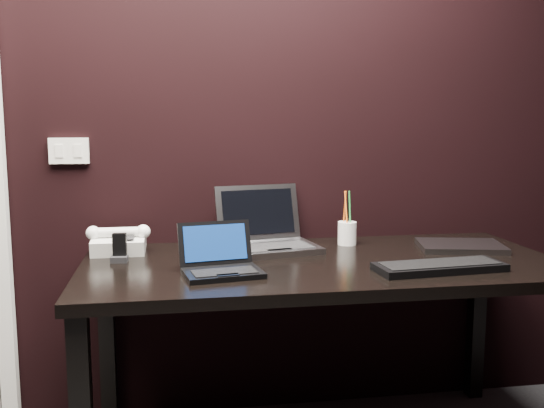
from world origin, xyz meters
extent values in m
plane|color=black|center=(0.00, 1.80, 1.30)|extent=(4.00, 0.00, 4.00)
cube|color=silver|center=(-0.62, 1.79, 1.12)|extent=(0.15, 0.02, 0.10)
cube|color=silver|center=(-0.66, 1.78, 1.12)|extent=(0.03, 0.01, 0.05)
cube|color=silver|center=(-0.58, 1.78, 1.12)|extent=(0.03, 0.01, 0.05)
cube|color=black|center=(0.30, 1.40, 0.72)|extent=(1.70, 0.80, 0.04)
cube|color=black|center=(-0.50, 1.75, 0.35)|extent=(0.06, 0.06, 0.70)
cube|color=black|center=(1.10, 1.75, 0.35)|extent=(0.06, 0.06, 0.70)
cube|color=black|center=(-0.07, 1.24, 0.75)|extent=(0.27, 0.21, 0.02)
cube|color=black|center=(-0.07, 1.22, 0.76)|extent=(0.22, 0.12, 0.00)
cube|color=black|center=(-0.06, 1.17, 0.76)|extent=(0.07, 0.04, 0.00)
cube|color=black|center=(-0.09, 1.35, 0.83)|extent=(0.25, 0.09, 0.14)
cube|color=navy|center=(-0.09, 1.34, 0.83)|extent=(0.22, 0.07, 0.12)
cube|color=#A2A3A8|center=(0.14, 1.57, 0.75)|extent=(0.39, 0.31, 0.02)
cube|color=black|center=(0.15, 1.54, 0.77)|extent=(0.30, 0.19, 0.00)
cube|color=#9C9BA1|center=(0.16, 1.48, 0.77)|extent=(0.10, 0.06, 0.00)
cube|color=gray|center=(0.11, 1.72, 0.87)|extent=(0.35, 0.13, 0.22)
cube|color=black|center=(0.11, 1.71, 0.87)|extent=(0.30, 0.11, 0.18)
cube|color=black|center=(0.65, 1.19, 0.75)|extent=(0.45, 0.19, 0.02)
cube|color=black|center=(0.65, 1.19, 0.77)|extent=(0.41, 0.15, 0.00)
cube|color=gray|center=(0.88, 1.50, 0.75)|extent=(0.36, 0.29, 0.02)
cube|color=silver|center=(-0.43, 1.64, 0.77)|extent=(0.20, 0.18, 0.08)
cylinder|color=silver|center=(-0.43, 1.63, 0.82)|extent=(0.18, 0.04, 0.04)
sphere|color=silver|center=(-0.52, 1.63, 0.82)|extent=(0.05, 0.05, 0.05)
sphere|color=white|center=(-0.34, 1.63, 0.82)|extent=(0.05, 0.05, 0.05)
cube|color=black|center=(-0.41, 1.59, 0.81)|extent=(0.08, 0.05, 0.01)
cube|color=black|center=(-0.42, 1.50, 0.79)|extent=(0.05, 0.03, 0.10)
cube|color=black|center=(-0.42, 1.48, 0.75)|extent=(0.06, 0.05, 0.02)
cylinder|color=white|center=(0.46, 1.65, 0.79)|extent=(0.09, 0.09, 0.09)
cylinder|color=#C14D12|center=(0.46, 1.66, 0.89)|extent=(0.01, 0.03, 0.14)
cylinder|color=#227D34|center=(0.47, 1.64, 0.89)|extent=(0.01, 0.02, 0.14)
cylinder|color=black|center=(0.47, 1.66, 0.89)|extent=(0.01, 0.02, 0.14)
cylinder|color=orange|center=(0.46, 1.64, 0.89)|extent=(0.01, 0.03, 0.14)
camera|label=1|loc=(-0.22, -0.67, 1.24)|focal=40.00mm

